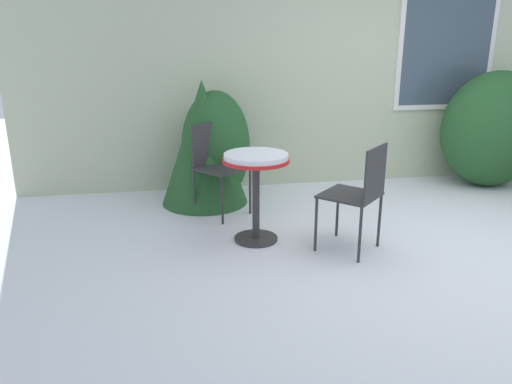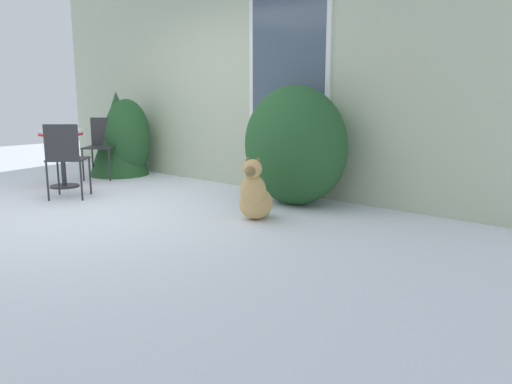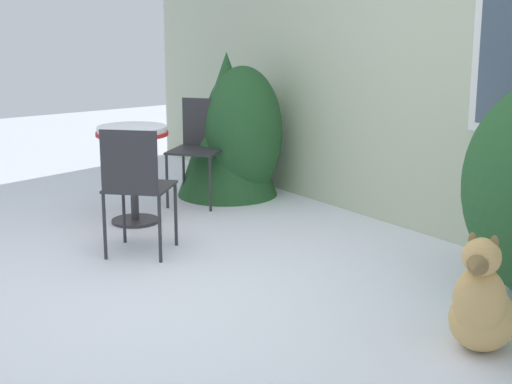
{
  "view_description": "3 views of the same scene",
  "coord_description": "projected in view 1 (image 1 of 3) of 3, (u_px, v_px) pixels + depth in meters",
  "views": [
    {
      "loc": [
        -2.28,
        -3.52,
        1.74
      ],
      "look_at": [
        -1.57,
        0.52,
        0.45
      ],
      "focal_mm": 35.0,
      "sensor_mm": 36.0,
      "label": 1
    },
    {
      "loc": [
        4.84,
        -2.87,
        1.24
      ],
      "look_at": [
        1.61,
        0.88,
        0.28
      ],
      "focal_mm": 35.0,
      "sensor_mm": 36.0,
      "label": 2
    },
    {
      "loc": [
        3.97,
        -2.23,
        1.73
      ],
      "look_at": [
        0.0,
        0.6,
        0.55
      ],
      "focal_mm": 55.0,
      "sensor_mm": 36.0,
      "label": 3
    }
  ],
  "objects": [
    {
      "name": "patio_chair_near_table",
      "position": [
        216.0,
        163.0,
        4.95
      ],
      "size": [
        0.6,
        0.6,
        0.91
      ],
      "rotation": [
        0.0,
        0.0,
        0.67
      ],
      "color": "#2D2D30",
      "rests_on": "ground_plane"
    },
    {
      "name": "patio_table",
      "position": [
        256.0,
        173.0,
        4.24
      ],
      "size": [
        0.57,
        0.57,
        0.78
      ],
      "color": "#2D2D30",
      "rests_on": "ground_plane"
    },
    {
      "name": "shrub_left",
      "position": [
        216.0,
        146.0,
        5.35
      ],
      "size": [
        0.73,
        0.7,
        1.19
      ],
      "color": "#235128",
      "rests_on": "ground_plane"
    },
    {
      "name": "evergreen_bush",
      "position": [
        203.0,
        143.0,
        5.24
      ],
      "size": [
        0.92,
        0.92,
        1.31
      ],
      "color": "#235128",
      "rests_on": "ground_plane"
    },
    {
      "name": "house_wall",
      "position": [
        369.0,
        42.0,
        5.78
      ],
      "size": [
        8.0,
        0.1,
        3.31
      ],
      "color": "#B2BC9E",
      "rests_on": "ground_plane"
    },
    {
      "name": "shrub_middle",
      "position": [
        495.0,
        130.0,
        5.84
      ],
      "size": [
        1.29,
        0.9,
        1.36
      ],
      "color": "#235128",
      "rests_on": "ground_plane"
    },
    {
      "name": "patio_chair_far_side",
      "position": [
        358.0,
        192.0,
        4.06
      ],
      "size": [
        0.61,
        0.61,
        0.91
      ],
      "rotation": [
        0.0,
        0.0,
        3.92
      ],
      "color": "#2D2D30",
      "rests_on": "ground_plane"
    },
    {
      "name": "ground_plane",
      "position": [
        449.0,
        251.0,
        4.21
      ],
      "size": [
        16.0,
        16.0,
        0.0
      ],
      "primitive_type": "plane",
      "color": "white"
    }
  ]
}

